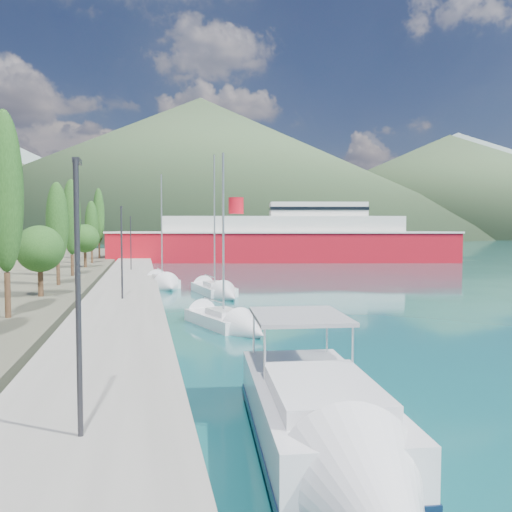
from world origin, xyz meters
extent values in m
plane|color=#125054|center=(0.00, 120.00, 0.00)|extent=(1400.00, 1400.00, 0.00)
cube|color=gray|center=(-9.00, 26.00, 0.40)|extent=(5.00, 88.00, 0.80)
cone|color=gray|center=(80.00, 680.00, 90.00)|extent=(760.00, 760.00, 180.00)
cone|color=gray|center=(420.00, 600.00, 70.00)|extent=(640.00, 640.00, 140.00)
cone|color=#3B5233|center=(40.00, 400.00, 57.50)|extent=(480.00, 480.00, 115.00)
cone|color=#3B5233|center=(260.00, 380.00, 45.00)|extent=(420.00, 420.00, 90.00)
cylinder|color=#47301E|center=(-14.59, 8.57, 1.89)|extent=(0.30, 0.30, 2.39)
ellipsoid|color=#224D1A|center=(-14.59, 8.57, 7.32)|extent=(1.80, 1.80, 8.46)
cylinder|color=#47301E|center=(-14.59, 17.16, 1.71)|extent=(0.36, 0.36, 2.02)
sphere|color=#224D1A|center=(-14.59, 17.16, 4.01)|extent=(3.23, 3.23, 3.23)
cylinder|color=#47301E|center=(-14.59, 24.52, 1.64)|extent=(0.30, 0.30, 1.89)
ellipsoid|color=#224D1A|center=(-14.59, 24.52, 5.94)|extent=(1.80, 1.80, 6.70)
cylinder|color=#47301E|center=(-14.59, 33.05, 1.76)|extent=(0.30, 0.30, 2.13)
ellipsoid|color=#224D1A|center=(-14.59, 33.05, 6.59)|extent=(1.80, 1.80, 7.54)
cylinder|color=#47301E|center=(-14.59, 44.55, 1.79)|extent=(0.36, 0.36, 2.18)
sphere|color=#224D1A|center=(-14.59, 44.55, 4.27)|extent=(3.48, 3.48, 3.48)
cylinder|color=#47301E|center=(-14.59, 52.73, 1.65)|extent=(0.30, 0.30, 1.90)
ellipsoid|color=#224D1A|center=(-14.59, 52.73, 5.96)|extent=(1.80, 1.80, 6.73)
cylinder|color=#47301E|center=(-14.59, 64.53, 1.95)|extent=(0.30, 0.30, 2.49)
ellipsoid|color=#224D1A|center=(-14.59, 64.53, 7.61)|extent=(1.80, 1.80, 8.84)
cylinder|color=#2D2D33|center=(-9.00, -8.36, 3.80)|extent=(0.12, 0.12, 6.00)
cube|color=#2D2D33|center=(-9.00, -8.11, 6.80)|extent=(0.15, 0.50, 0.12)
cylinder|color=#2D2D33|center=(-9.00, 14.00, 3.80)|extent=(0.12, 0.12, 6.00)
cube|color=#2D2D33|center=(-9.00, 14.25, 6.80)|extent=(0.15, 0.50, 0.12)
cylinder|color=#2D2D33|center=(-9.00, 38.47, 3.80)|extent=(0.12, 0.12, 6.00)
cube|color=#2D2D33|center=(-9.00, 38.72, 6.80)|extent=(0.15, 0.50, 0.12)
cube|color=black|center=(-3.52, -8.11, -0.06)|extent=(3.39, 7.23, 0.78)
cube|color=silver|center=(-3.52, -8.11, 0.84)|extent=(3.71, 7.61, 1.23)
cube|color=black|center=(-3.52, -8.11, 0.28)|extent=(3.78, 7.71, 0.25)
cube|color=silver|center=(-3.62, -9.00, 1.62)|extent=(2.71, 3.82, 0.45)
cube|color=gray|center=(-3.30, -6.16, 2.85)|extent=(2.88, 3.31, 0.11)
cube|color=silver|center=(-3.46, 7.62, 0.23)|extent=(3.67, 5.63, 0.84)
cube|color=silver|center=(-3.35, 7.29, 0.79)|extent=(1.87, 2.39, 0.33)
cylinder|color=silver|center=(-3.35, 7.29, 5.06)|extent=(0.12, 0.12, 8.83)
cone|color=silver|center=(-2.41, 4.45, 0.23)|extent=(2.79, 2.99, 2.14)
cube|color=silver|center=(-1.95, 21.60, 0.24)|extent=(3.19, 6.51, 0.88)
cube|color=silver|center=(-1.88, 21.19, 0.83)|extent=(1.72, 2.67, 0.34)
cylinder|color=silver|center=(-1.88, 21.19, 6.06)|extent=(0.12, 0.12, 10.76)
cone|color=silver|center=(-1.33, 17.66, 0.24)|extent=(2.67, 3.22, 2.25)
cube|color=silver|center=(-5.97, 28.32, 0.27)|extent=(3.26, 5.97, 0.97)
cube|color=silver|center=(-5.91, 27.94, 0.92)|extent=(1.80, 2.46, 0.38)
cylinder|color=silver|center=(-5.91, 27.94, 5.62)|extent=(0.12, 0.12, 9.73)
cone|color=silver|center=(-5.46, 24.72, 0.27)|extent=(2.83, 2.97, 2.49)
cube|color=red|center=(15.43, 62.01, 2.15)|extent=(57.96, 23.49, 5.48)
cube|color=silver|center=(15.43, 62.01, 4.89)|extent=(58.42, 23.92, 0.29)
cube|color=silver|center=(15.43, 62.01, 6.07)|extent=(40.34, 17.82, 2.94)
cube|color=silver|center=(21.17, 60.77, 8.71)|extent=(17.07, 10.48, 2.35)
cylinder|color=red|center=(7.78, 63.67, 9.40)|extent=(2.54, 2.54, 2.74)
camera|label=1|loc=(-7.61, -19.64, 5.31)|focal=35.00mm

